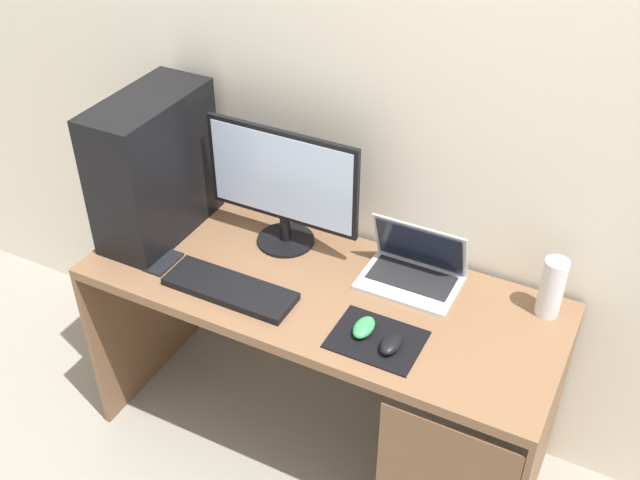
# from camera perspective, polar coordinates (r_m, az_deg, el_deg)

# --- Properties ---
(ground_plane) EXTENTS (8.00, 8.00, 0.00)m
(ground_plane) POSITION_cam_1_polar(r_m,az_deg,el_deg) (2.89, 0.00, -14.73)
(ground_plane) COLOR gray
(wall_back) EXTENTS (4.00, 0.05, 2.60)m
(wall_back) POSITION_cam_1_polar(r_m,az_deg,el_deg) (2.32, 3.91, 12.21)
(wall_back) COLOR beige
(wall_back) RESTS_ON ground_plane
(desk) EXTENTS (1.52, 0.59, 0.73)m
(desk) POSITION_cam_1_polar(r_m,az_deg,el_deg) (2.45, 0.30, -6.36)
(desk) COLOR brown
(desk) RESTS_ON ground_plane
(pc_tower) EXTENTS (0.21, 0.45, 0.49)m
(pc_tower) POSITION_cam_1_polar(r_m,az_deg,el_deg) (2.54, -12.38, 5.40)
(pc_tower) COLOR black
(pc_tower) RESTS_ON desk
(monitor) EXTENTS (0.53, 0.19, 0.42)m
(monitor) POSITION_cam_1_polar(r_m,az_deg,el_deg) (2.42, -2.83, 4.13)
(monitor) COLOR black
(monitor) RESTS_ON desk
(laptop) EXTENTS (0.31, 0.21, 0.20)m
(laptop) POSITION_cam_1_polar(r_m,az_deg,el_deg) (2.39, 7.03, -2.21)
(laptop) COLOR #B7BCC6
(laptop) RESTS_ON desk
(speaker) EXTENTS (0.07, 0.07, 0.19)m
(speaker) POSITION_cam_1_polar(r_m,az_deg,el_deg) (2.31, 17.05, -3.46)
(speaker) COLOR silver
(speaker) RESTS_ON desk
(keyboard) EXTENTS (0.42, 0.14, 0.02)m
(keyboard) POSITION_cam_1_polar(r_m,az_deg,el_deg) (2.36, -6.79, -3.67)
(keyboard) COLOR black
(keyboard) RESTS_ON desk
(mousepad) EXTENTS (0.26, 0.20, 0.00)m
(mousepad) POSITION_cam_1_polar(r_m,az_deg,el_deg) (2.19, 4.28, -7.48)
(mousepad) COLOR black
(mousepad) RESTS_ON desk
(mouse_left) EXTENTS (0.06, 0.10, 0.03)m
(mouse_left) POSITION_cam_1_polar(r_m,az_deg,el_deg) (2.20, 3.32, -6.59)
(mouse_left) COLOR #338C4C
(mouse_left) RESTS_ON mousepad
(mouse_right) EXTENTS (0.06, 0.10, 0.03)m
(mouse_right) POSITION_cam_1_polar(r_m,az_deg,el_deg) (2.16, 5.37, -7.75)
(mouse_right) COLOR black
(mouse_right) RESTS_ON mousepad
(cell_phone) EXTENTS (0.07, 0.13, 0.01)m
(cell_phone) POSITION_cam_1_polar(r_m,az_deg,el_deg) (2.51, -11.69, -1.65)
(cell_phone) COLOR black
(cell_phone) RESTS_ON desk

